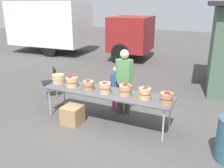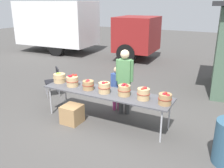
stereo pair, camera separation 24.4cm
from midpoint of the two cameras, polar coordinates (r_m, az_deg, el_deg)
ground_plane at (r=5.95m, az=-0.18°, el=-8.61°), size 40.00×40.00×0.00m
market_table at (r=5.66m, az=-0.19°, el=-2.15°), size 3.10×0.76×0.75m
apple_basket_green_0 at (r=6.40m, az=-11.07°, el=1.43°), size 0.32×0.32×0.26m
apple_basket_red_0 at (r=6.05m, az=-8.10°, el=0.73°), size 0.31×0.31×0.30m
apple_basket_red_1 at (r=5.78m, az=-4.37°, el=-0.18°), size 0.28×0.28×0.25m
apple_basket_red_2 at (r=5.54m, az=-0.55°, el=-0.80°), size 0.28×0.28×0.29m
apple_basket_red_3 at (r=5.40m, az=4.16°, el=-1.40°), size 0.29×0.29×0.29m
apple_basket_red_4 at (r=5.23m, az=8.67°, el=-2.22°), size 0.28×0.28×0.29m
apple_basket_red_5 at (r=5.07m, az=13.61°, el=-3.34°), size 0.28×0.28×0.28m
vendor_adult at (r=6.00m, az=4.09°, el=1.59°), size 0.43×0.28×1.65m
child_customer at (r=6.28m, az=2.22°, el=-0.26°), size 0.28×0.24×1.18m
box_truck at (r=13.59m, az=-8.41°, el=13.27°), size 7.80×2.53×2.75m
folding_chair at (r=7.53m, az=-12.44°, el=1.07°), size 0.56×0.56×0.86m
produce_crate at (r=5.85m, az=-8.10°, el=-6.98°), size 0.43×0.43×0.43m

